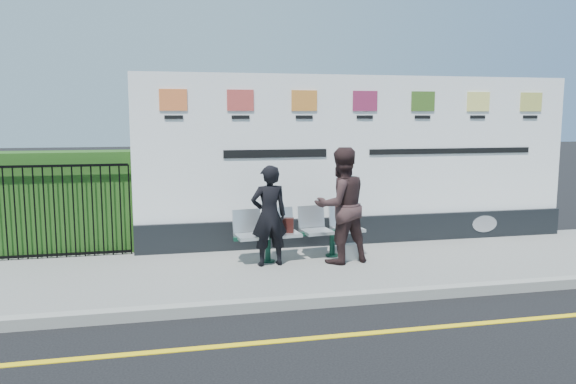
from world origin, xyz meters
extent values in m
plane|color=black|center=(0.00, 0.00, 0.00)|extent=(80.00, 80.00, 0.00)
cube|color=gray|center=(0.00, 2.50, 0.06)|extent=(14.00, 3.00, 0.12)
cube|color=gray|center=(0.00, 1.00, 0.07)|extent=(14.00, 0.18, 0.14)
cube|color=yellow|center=(0.00, 0.00, 0.00)|extent=(14.00, 0.10, 0.01)
cube|color=black|center=(0.50, 3.85, 0.37)|extent=(8.00, 0.30, 0.50)
cube|color=white|center=(0.50, 3.85, 1.87)|extent=(8.00, 0.14, 2.50)
cube|color=#244F17|center=(-4.58, 4.30, 0.97)|extent=(2.35, 0.70, 1.70)
imported|color=black|center=(-1.43, 2.66, 0.90)|extent=(0.60, 0.42, 1.55)
imported|color=#332121|center=(-0.30, 2.60, 1.03)|extent=(1.00, 0.85, 1.81)
cube|color=black|center=(-1.14, 2.90, 0.69)|extent=(0.32, 0.21, 0.23)
cube|color=silver|center=(-0.10, 2.70, 0.25)|extent=(0.26, 0.15, 0.26)
camera|label=1|loc=(-2.98, -5.65, 2.42)|focal=35.00mm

